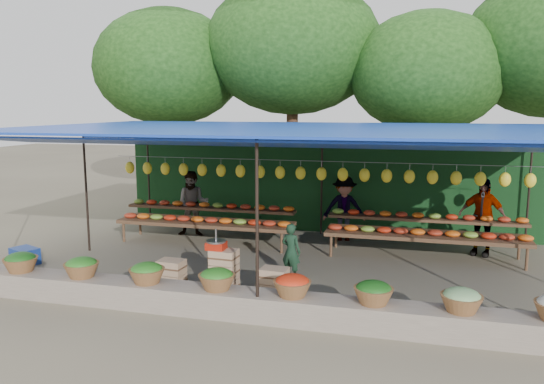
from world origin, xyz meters
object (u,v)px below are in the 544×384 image
(crate_counter, at_px, (223,275))
(blue_crate_back, at_px, (25,256))
(weighing_scale, at_px, (216,244))
(vendor_seated, at_px, (291,251))

(crate_counter, distance_m, blue_crate_back, 4.59)
(crate_counter, distance_m, weighing_scale, 0.56)
(weighing_scale, height_order, blue_crate_back, weighing_scale)
(crate_counter, distance_m, vendor_seated, 1.43)
(blue_crate_back, bearing_deg, weighing_scale, 14.81)
(vendor_seated, height_order, blue_crate_back, vendor_seated)
(crate_counter, bearing_deg, vendor_seated, 45.30)
(weighing_scale, relative_size, blue_crate_back, 0.65)
(weighing_scale, relative_size, vendor_seated, 0.34)
(crate_counter, xyz_separation_m, vendor_seated, (1.00, 1.01, 0.23))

